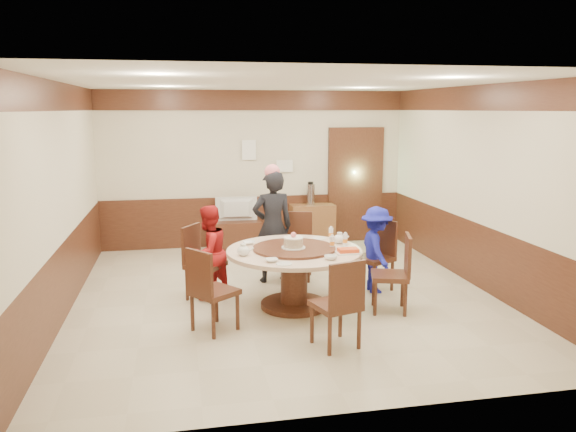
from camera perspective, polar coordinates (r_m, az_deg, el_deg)
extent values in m
plane|color=beige|center=(7.61, -0.28, -8.13)|extent=(6.00, 6.00, 0.00)
plane|color=white|center=(7.21, -0.31, 13.42)|extent=(6.00, 6.00, 0.00)
cube|color=beige|center=(10.22, -3.43, 4.78)|extent=(5.50, 0.04, 2.80)
cube|color=beige|center=(4.42, 6.95, -3.32)|extent=(5.50, 0.04, 2.80)
cube|color=beige|center=(7.30, -22.04, 1.56)|extent=(0.04, 6.00, 2.80)
cube|color=beige|center=(8.24, 18.87, 2.76)|extent=(0.04, 6.00, 2.80)
cube|color=#452215|center=(7.48, -0.29, -4.87)|extent=(5.50, 6.00, 0.90)
cube|color=#452215|center=(7.20, -0.30, 12.03)|extent=(5.50, 6.00, 0.35)
cube|color=#452215|center=(10.63, 6.85, 3.05)|extent=(1.05, 0.08, 2.18)
cube|color=#8FDD9B|center=(10.65, 6.81, 3.07)|extent=(0.88, 0.02, 2.05)
cylinder|color=#452215|center=(7.22, 0.61, -8.96)|extent=(0.84, 0.84, 0.06)
cylinder|color=#452215|center=(7.12, 0.62, -6.50)|extent=(0.34, 0.34, 0.65)
cylinder|color=beige|center=(7.01, 0.62, -3.61)|extent=(1.69, 1.69, 0.05)
cylinder|color=#452215|center=(7.00, 0.62, -3.30)|extent=(1.03, 1.03, 0.03)
cube|color=#452215|center=(7.83, 8.72, -4.29)|extent=(0.59, 0.59, 0.06)
cube|color=#452215|center=(7.91, 9.82, -2.14)|extent=(0.23, 0.39, 0.50)
cube|color=#452215|center=(7.89, 8.67, -5.97)|extent=(0.36, 0.36, 0.42)
cube|color=#452215|center=(8.26, 0.93, -3.36)|extent=(0.55, 0.55, 0.06)
cube|color=#452215|center=(8.40, 1.05, -1.23)|extent=(0.41, 0.16, 0.50)
cube|color=#452215|center=(8.32, 0.93, -4.96)|extent=(0.36, 0.36, 0.42)
cube|color=#452215|center=(7.50, -8.38, -4.95)|extent=(0.61, 0.61, 0.06)
cube|color=#452215|center=(7.54, -9.82, -2.79)|extent=(0.26, 0.37, 0.50)
cube|color=#452215|center=(7.57, -8.33, -6.70)|extent=(0.36, 0.36, 0.42)
cube|color=#452215|center=(6.41, -7.48, -7.67)|extent=(0.62, 0.62, 0.06)
cube|color=#452215|center=(6.20, -9.01, -5.74)|extent=(0.29, 0.36, 0.50)
cube|color=#452215|center=(6.49, -7.43, -9.68)|extent=(0.36, 0.36, 0.42)
cube|color=#452215|center=(5.97, 4.85, -9.02)|extent=(0.55, 0.55, 0.06)
cube|color=#452215|center=(5.72, 6.03, -7.10)|extent=(0.41, 0.16, 0.50)
cube|color=#452215|center=(6.06, 4.82, -11.16)|extent=(0.36, 0.36, 0.42)
cube|color=#452215|center=(7.06, 10.29, -6.02)|extent=(0.55, 0.55, 0.06)
cube|color=#452215|center=(7.01, 12.08, -3.92)|extent=(0.16, 0.41, 0.50)
cube|color=#452215|center=(7.13, 10.23, -7.86)|extent=(0.36, 0.36, 0.42)
imported|color=black|center=(8.05, -1.58, -1.10)|extent=(0.62, 0.44, 1.62)
imported|color=#AB1618|center=(7.43, -8.07, -3.70)|extent=(0.77, 0.76, 1.25)
imported|color=#181C9D|center=(7.74, 8.95, -3.39)|extent=(0.46, 0.77, 1.18)
cylinder|color=white|center=(6.96, 0.56, -3.21)|extent=(0.30, 0.30, 0.01)
cylinder|color=tan|center=(6.95, 0.56, -2.72)|extent=(0.24, 0.24, 0.11)
cylinder|color=white|center=(6.93, 0.56, -2.22)|extent=(0.24, 0.24, 0.01)
sphere|color=#E96E78|center=(6.92, 0.56, -1.92)|extent=(0.07, 0.07, 0.07)
ellipsoid|color=white|center=(6.72, -4.55, -3.54)|extent=(0.17, 0.15, 0.13)
ellipsoid|color=white|center=(7.34, 5.26, -2.33)|extent=(0.17, 0.15, 0.13)
imported|color=white|center=(7.28, -4.00, -2.74)|extent=(0.16, 0.16, 0.04)
imported|color=white|center=(6.56, 4.35, -4.22)|extent=(0.15, 0.15, 0.05)
imported|color=white|center=(6.45, -1.68, -4.51)|extent=(0.15, 0.15, 0.04)
imported|color=white|center=(7.01, 5.83, -3.31)|extent=(0.12, 0.12, 0.04)
cylinder|color=white|center=(6.34, -0.41, -4.89)|extent=(0.18, 0.18, 0.01)
cylinder|color=white|center=(7.58, 3.20, -2.29)|extent=(0.18, 0.18, 0.01)
cube|color=white|center=(6.86, 6.13, -3.72)|extent=(0.30, 0.20, 0.02)
cube|color=#DD4619|center=(6.85, 6.13, -3.47)|extent=(0.24, 0.15, 0.04)
cylinder|color=white|center=(7.05, 4.51, -2.70)|extent=(0.06, 0.06, 0.16)
cylinder|color=white|center=(7.20, 5.82, -2.44)|extent=(0.06, 0.06, 0.16)
cylinder|color=white|center=(7.53, 4.38, -1.81)|extent=(0.06, 0.06, 0.16)
cube|color=#452215|center=(10.12, -5.19, -1.91)|extent=(0.85, 0.45, 0.50)
imported|color=gray|center=(10.03, -5.24, 0.68)|extent=(0.75, 0.12, 0.43)
cube|color=brown|center=(10.35, 2.48, -0.88)|extent=(0.80, 0.40, 0.75)
cylinder|color=silver|center=(10.24, 2.31, 2.21)|extent=(0.15, 0.15, 0.38)
cube|color=white|center=(10.13, -3.98, 6.71)|extent=(0.25, 0.00, 0.35)
cube|color=white|center=(10.26, -0.34, 5.10)|extent=(0.30, 0.00, 0.22)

